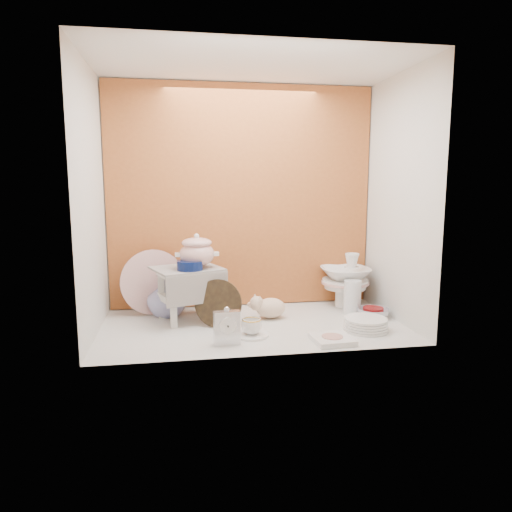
{
  "coord_description": "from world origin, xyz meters",
  "views": [
    {
      "loc": [
        -0.43,
        -2.69,
        0.86
      ],
      "look_at": [
        0.02,
        0.02,
        0.42
      ],
      "focal_mm": 33.03,
      "sensor_mm": 36.0,
      "label": 1
    }
  ],
  "objects_px": {
    "plush_pig": "(271,308)",
    "floral_platter": "(153,282)",
    "dinner_plate_stack": "(366,324)",
    "gold_rim_teacup": "(252,326)",
    "crystal_bowl": "(373,313)",
    "step_stool": "(187,294)",
    "blue_white_vase": "(167,296)",
    "mantel_clock": "(227,326)",
    "porcelain_tower": "(345,280)",
    "soup_tureen": "(197,251)"
  },
  "relations": [
    {
      "from": "step_stool",
      "to": "floral_platter",
      "type": "xyz_separation_m",
      "value": [
        -0.21,
        0.18,
        0.05
      ]
    },
    {
      "from": "step_stool",
      "to": "mantel_clock",
      "type": "distance_m",
      "value": 0.53
    },
    {
      "from": "blue_white_vase",
      "to": "dinner_plate_stack",
      "type": "xyz_separation_m",
      "value": [
        1.15,
        -0.49,
        -0.09
      ]
    },
    {
      "from": "mantel_clock",
      "to": "gold_rim_teacup",
      "type": "bearing_deg",
      "value": 33.13
    },
    {
      "from": "blue_white_vase",
      "to": "step_stool",
      "type": "bearing_deg",
      "value": -40.06
    },
    {
      "from": "floral_platter",
      "to": "mantel_clock",
      "type": "bearing_deg",
      "value": -58.59
    },
    {
      "from": "soup_tureen",
      "to": "gold_rim_teacup",
      "type": "height_order",
      "value": "soup_tureen"
    },
    {
      "from": "soup_tureen",
      "to": "blue_white_vase",
      "type": "bearing_deg",
      "value": 146.11
    },
    {
      "from": "crystal_bowl",
      "to": "gold_rim_teacup",
      "type": "bearing_deg",
      "value": -164.2
    },
    {
      "from": "floral_platter",
      "to": "plush_pig",
      "type": "distance_m",
      "value": 0.78
    },
    {
      "from": "step_stool",
      "to": "porcelain_tower",
      "type": "height_order",
      "value": "porcelain_tower"
    },
    {
      "from": "porcelain_tower",
      "to": "step_stool",
      "type": "bearing_deg",
      "value": -172.48
    },
    {
      "from": "floral_platter",
      "to": "gold_rim_teacup",
      "type": "bearing_deg",
      "value": -45.0
    },
    {
      "from": "floral_platter",
      "to": "dinner_plate_stack",
      "type": "bearing_deg",
      "value": -24.5
    },
    {
      "from": "mantel_clock",
      "to": "blue_white_vase",
      "type": "bearing_deg",
      "value": 114.72
    },
    {
      "from": "crystal_bowl",
      "to": "soup_tureen",
      "type": "bearing_deg",
      "value": 173.4
    },
    {
      "from": "crystal_bowl",
      "to": "step_stool",
      "type": "bearing_deg",
      "value": 172.75
    },
    {
      "from": "step_stool",
      "to": "blue_white_vase",
      "type": "xyz_separation_m",
      "value": [
        -0.13,
        0.11,
        -0.04
      ]
    },
    {
      "from": "floral_platter",
      "to": "porcelain_tower",
      "type": "xyz_separation_m",
      "value": [
        1.29,
        -0.04,
        -0.02
      ]
    },
    {
      "from": "plush_pig",
      "to": "porcelain_tower",
      "type": "relative_size",
      "value": 0.64
    },
    {
      "from": "plush_pig",
      "to": "crystal_bowl",
      "type": "height_order",
      "value": "plush_pig"
    },
    {
      "from": "plush_pig",
      "to": "porcelain_tower",
      "type": "xyz_separation_m",
      "value": [
        0.56,
        0.2,
        0.12
      ]
    },
    {
      "from": "soup_tureen",
      "to": "porcelain_tower",
      "type": "bearing_deg",
      "value": 9.12
    },
    {
      "from": "floral_platter",
      "to": "dinner_plate_stack",
      "type": "relative_size",
      "value": 1.63
    },
    {
      "from": "plush_pig",
      "to": "dinner_plate_stack",
      "type": "height_order",
      "value": "plush_pig"
    },
    {
      "from": "soup_tureen",
      "to": "gold_rim_teacup",
      "type": "xyz_separation_m",
      "value": [
        0.28,
        -0.36,
        -0.38
      ]
    },
    {
      "from": "blue_white_vase",
      "to": "crystal_bowl",
      "type": "height_order",
      "value": "blue_white_vase"
    },
    {
      "from": "soup_tureen",
      "to": "mantel_clock",
      "type": "distance_m",
      "value": 0.59
    },
    {
      "from": "dinner_plate_stack",
      "to": "gold_rim_teacup",
      "type": "bearing_deg",
      "value": 179.8
    },
    {
      "from": "step_stool",
      "to": "blue_white_vase",
      "type": "bearing_deg",
      "value": 119.38
    },
    {
      "from": "gold_rim_teacup",
      "to": "porcelain_tower",
      "type": "bearing_deg",
      "value": 35.42
    },
    {
      "from": "plush_pig",
      "to": "mantel_clock",
      "type": "bearing_deg",
      "value": -102.29
    },
    {
      "from": "mantel_clock",
      "to": "crystal_bowl",
      "type": "relative_size",
      "value": 1.03
    },
    {
      "from": "porcelain_tower",
      "to": "soup_tureen",
      "type": "bearing_deg",
      "value": -170.88
    },
    {
      "from": "plush_pig",
      "to": "floral_platter",
      "type": "bearing_deg",
      "value": -173.66
    },
    {
      "from": "plush_pig",
      "to": "gold_rim_teacup",
      "type": "distance_m",
      "value": 0.37
    },
    {
      "from": "mantel_clock",
      "to": "porcelain_tower",
      "type": "xyz_separation_m",
      "value": [
        0.88,
        0.63,
        0.09
      ]
    },
    {
      "from": "gold_rim_teacup",
      "to": "crystal_bowl",
      "type": "distance_m",
      "value": 0.85
    },
    {
      "from": "plush_pig",
      "to": "dinner_plate_stack",
      "type": "bearing_deg",
      "value": -8.7
    },
    {
      "from": "blue_white_vase",
      "to": "crystal_bowl",
      "type": "bearing_deg",
      "value": -11.23
    },
    {
      "from": "floral_platter",
      "to": "blue_white_vase",
      "type": "height_order",
      "value": "floral_platter"
    },
    {
      "from": "plush_pig",
      "to": "gold_rim_teacup",
      "type": "bearing_deg",
      "value": -93.89
    },
    {
      "from": "step_stool",
      "to": "mantel_clock",
      "type": "height_order",
      "value": "step_stool"
    },
    {
      "from": "mantel_clock",
      "to": "dinner_plate_stack",
      "type": "height_order",
      "value": "mantel_clock"
    },
    {
      "from": "plush_pig",
      "to": "gold_rim_teacup",
      "type": "xyz_separation_m",
      "value": [
        -0.17,
        -0.32,
        -0.01
      ]
    },
    {
      "from": "blue_white_vase",
      "to": "crystal_bowl",
      "type": "distance_m",
      "value": 1.32
    },
    {
      "from": "step_stool",
      "to": "floral_platter",
      "type": "distance_m",
      "value": 0.28
    },
    {
      "from": "gold_rim_teacup",
      "to": "porcelain_tower",
      "type": "relative_size",
      "value": 0.3
    },
    {
      "from": "mantel_clock",
      "to": "step_stool",
      "type": "bearing_deg",
      "value": 107.99
    },
    {
      "from": "floral_platter",
      "to": "crystal_bowl",
      "type": "height_order",
      "value": "floral_platter"
    }
  ]
}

